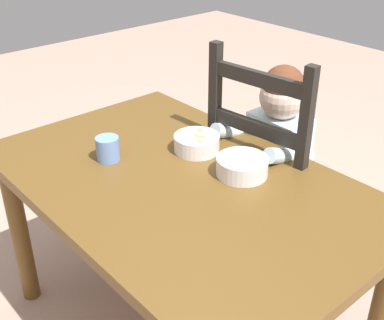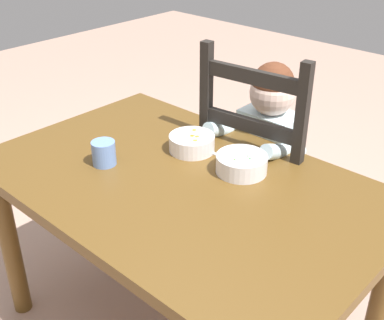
{
  "view_description": "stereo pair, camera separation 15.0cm",
  "coord_description": "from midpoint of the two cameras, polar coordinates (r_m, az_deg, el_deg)",
  "views": [
    {
      "loc": [
        1.07,
        -0.88,
        1.54
      ],
      "look_at": [
        0.0,
        0.05,
        0.76
      ],
      "focal_mm": 46.96,
      "sensor_mm": 36.0,
      "label": 1
    },
    {
      "loc": [
        0.96,
        -0.99,
        1.54
      ],
      "look_at": [
        0.0,
        0.05,
        0.76
      ],
      "focal_mm": 46.96,
      "sensor_mm": 36.0,
      "label": 2
    }
  ],
  "objects": [
    {
      "name": "child_figure",
      "position": [
        1.94,
        11.4,
        0.94
      ],
      "size": [
        0.32,
        0.31,
        0.98
      ],
      "color": "silver",
      "rests_on": "ground"
    },
    {
      "name": "dining_chair",
      "position": [
        2.02,
        11.16,
        -2.97
      ],
      "size": [
        0.46,
        0.46,
        1.06
      ],
      "color": "black",
      "rests_on": "ground"
    },
    {
      "name": "bowl_of_peas",
      "position": [
        1.63,
        8.33,
        -0.72
      ],
      "size": [
        0.17,
        0.17,
        0.06
      ],
      "color": "white",
      "rests_on": "dining_table"
    },
    {
      "name": "dining_table",
      "position": [
        1.66,
        1.25,
        -5.15
      ],
      "size": [
        1.32,
        0.84,
        0.71
      ],
      "color": "brown",
      "rests_on": "ground"
    },
    {
      "name": "bowl_of_carrots",
      "position": [
        1.77,
        2.97,
        1.92
      ],
      "size": [
        0.16,
        0.16,
        0.06
      ],
      "color": "white",
      "rests_on": "dining_table"
    },
    {
      "name": "spoon",
      "position": [
        1.75,
        5.42,
        0.57
      ],
      "size": [
        0.14,
        0.06,
        0.01
      ],
      "color": "silver",
      "rests_on": "dining_table"
    },
    {
      "name": "drinking_cup",
      "position": [
        1.71,
        -7.11,
        1.22
      ],
      "size": [
        0.08,
        0.08,
        0.08
      ],
      "primitive_type": "cylinder",
      "color": "#698DD0",
      "rests_on": "dining_table"
    }
  ]
}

